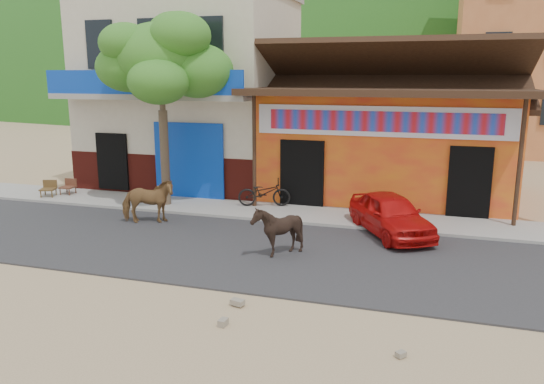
{
  "coord_description": "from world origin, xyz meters",
  "views": [
    {
      "loc": [
        3.54,
        -9.11,
        4.23
      ],
      "look_at": [
        -0.18,
        3.0,
        1.4
      ],
      "focal_mm": 35.0,
      "sensor_mm": 36.0,
      "label": 1
    }
  ],
  "objects_px": {
    "tree": "(163,110)",
    "scooter": "(264,193)",
    "red_car": "(391,214)",
    "cafe_chair_left": "(47,182)",
    "cow_tan": "(148,201)",
    "cafe_chair_right": "(67,180)",
    "cow_dark": "(278,230)"
  },
  "relations": [
    {
      "from": "scooter",
      "to": "cafe_chair_left",
      "type": "relative_size",
      "value": 1.64
    },
    {
      "from": "cow_dark",
      "to": "tree",
      "type": "bearing_deg",
      "value": -132.23
    },
    {
      "from": "tree",
      "to": "cafe_chair_left",
      "type": "height_order",
      "value": "tree"
    },
    {
      "from": "tree",
      "to": "cafe_chair_left",
      "type": "bearing_deg",
      "value": -177.17
    },
    {
      "from": "cafe_chair_right",
      "to": "cow_dark",
      "type": "bearing_deg",
      "value": -24.82
    },
    {
      "from": "tree",
      "to": "cafe_chair_left",
      "type": "relative_size",
      "value": 5.93
    },
    {
      "from": "tree",
      "to": "scooter",
      "type": "bearing_deg",
      "value": 12.09
    },
    {
      "from": "cafe_chair_right",
      "to": "cow_tan",
      "type": "bearing_deg",
      "value": -27.91
    },
    {
      "from": "red_car",
      "to": "scooter",
      "type": "height_order",
      "value": "red_car"
    },
    {
      "from": "red_car",
      "to": "cafe_chair_right",
      "type": "xyz_separation_m",
      "value": [
        -11.16,
        1.29,
        0.01
      ]
    },
    {
      "from": "scooter",
      "to": "cafe_chair_left",
      "type": "xyz_separation_m",
      "value": [
        -7.5,
        -0.88,
        0.07
      ]
    },
    {
      "from": "cow_dark",
      "to": "red_car",
      "type": "relative_size",
      "value": 0.38
    },
    {
      "from": "tree",
      "to": "scooter",
      "type": "height_order",
      "value": "tree"
    },
    {
      "from": "tree",
      "to": "cafe_chair_left",
      "type": "xyz_separation_m",
      "value": [
        -4.4,
        -0.22,
        -2.49
      ]
    },
    {
      "from": "red_car",
      "to": "cow_dark",
      "type": "bearing_deg",
      "value": -164.3
    },
    {
      "from": "scooter",
      "to": "cafe_chair_left",
      "type": "bearing_deg",
      "value": 79.98
    },
    {
      "from": "tree",
      "to": "red_car",
      "type": "xyz_separation_m",
      "value": [
        7.16,
        -1.0,
        -2.53
      ]
    },
    {
      "from": "cow_tan",
      "to": "cafe_chair_right",
      "type": "xyz_separation_m",
      "value": [
        -4.44,
        2.21,
        -0.07
      ]
    },
    {
      "from": "scooter",
      "to": "cafe_chair_right",
      "type": "bearing_deg",
      "value": 76.31
    },
    {
      "from": "tree",
      "to": "cafe_chair_right",
      "type": "xyz_separation_m",
      "value": [
        -4.0,
        0.29,
        -2.51
      ]
    },
    {
      "from": "cow_tan",
      "to": "red_car",
      "type": "distance_m",
      "value": 6.78
    },
    {
      "from": "tree",
      "to": "cow_tan",
      "type": "relative_size",
      "value": 3.95
    },
    {
      "from": "cafe_chair_left",
      "to": "red_car",
      "type": "bearing_deg",
      "value": -22.43
    },
    {
      "from": "red_car",
      "to": "cafe_chair_left",
      "type": "height_order",
      "value": "red_car"
    },
    {
      "from": "cow_dark",
      "to": "cafe_chair_right",
      "type": "distance_m",
      "value": 9.55
    },
    {
      "from": "cow_tan",
      "to": "scooter",
      "type": "distance_m",
      "value": 3.71
    },
    {
      "from": "red_car",
      "to": "cafe_chair_right",
      "type": "height_order",
      "value": "red_car"
    },
    {
      "from": "cow_dark",
      "to": "red_car",
      "type": "xyz_separation_m",
      "value": [
        2.39,
        2.5,
        -0.06
      ]
    },
    {
      "from": "tree",
      "to": "cafe_chair_right",
      "type": "relative_size",
      "value": 6.14
    },
    {
      "from": "cow_tan",
      "to": "scooter",
      "type": "height_order",
      "value": "cow_tan"
    },
    {
      "from": "cow_tan",
      "to": "cow_dark",
      "type": "distance_m",
      "value": 4.61
    },
    {
      "from": "tree",
      "to": "cow_tan",
      "type": "height_order",
      "value": "tree"
    }
  ]
}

